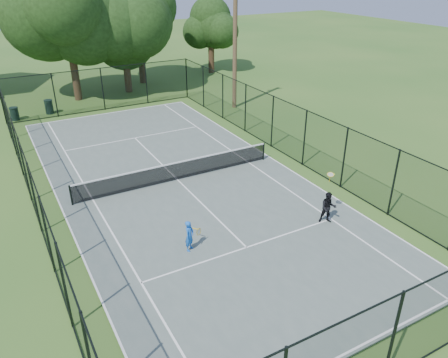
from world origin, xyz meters
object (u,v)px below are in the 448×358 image
trash_bin_left (14,114)px  player_blue (190,236)px  trash_bin_right (49,107)px  tennis_net (177,170)px  player_black (328,207)px  utility_pole (235,45)px

trash_bin_left → player_blue: 19.57m
trash_bin_right → tennis_net: bearing=-75.5°
trash_bin_right → player_black: (7.43, -20.46, 0.24)m
player_blue → tennis_net: bearing=71.0°
player_black → player_blue: bearing=170.2°
player_black → trash_bin_left: bearing=115.7°
player_blue → trash_bin_right: bearing=95.1°
trash_bin_left → utility_pole: bearing=-18.0°
player_blue → utility_pole: bearing=54.5°
utility_pole → player_blue: (-10.33, -14.49, -3.74)m
utility_pole → trash_bin_right: bearing=157.5°
trash_bin_left → player_blue: (4.01, -19.15, 0.22)m
player_blue → player_black: 5.77m
player_blue → player_black: size_ratio=0.60×
trash_bin_right → player_black: player_black is taller
tennis_net → utility_pole: bearing=46.8°
trash_bin_left → utility_pole: size_ratio=0.10×
trash_bin_right → utility_pole: 13.63m
tennis_net → player_black: (3.80, -6.47, 0.16)m
trash_bin_left → player_blue: bearing=-78.2°
trash_bin_right → utility_pole: bearing=-22.5°
tennis_net → player_blue: size_ratio=8.34×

